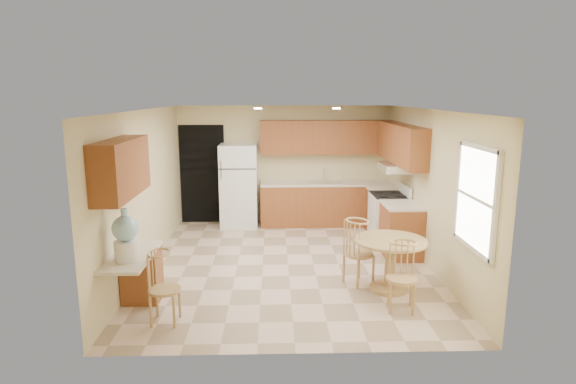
{
  "coord_description": "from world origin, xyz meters",
  "views": [
    {
      "loc": [
        -0.22,
        -7.46,
        2.74
      ],
      "look_at": [
        0.01,
        0.3,
        1.15
      ],
      "focal_mm": 30.0,
      "sensor_mm": 36.0,
      "label": 1
    }
  ],
  "objects_px": {
    "stove": "(389,218)",
    "dining_table": "(390,257)",
    "chair_table_b": "(404,272)",
    "refrigerator": "(239,186)",
    "chair_desk": "(162,283)",
    "chair_table_a": "(360,247)",
    "water_crock": "(126,237)"
  },
  "relations": [
    {
      "from": "chair_table_a",
      "to": "water_crock",
      "type": "bearing_deg",
      "value": -104.7
    },
    {
      "from": "dining_table",
      "to": "water_crock",
      "type": "bearing_deg",
      "value": -166.6
    },
    {
      "from": "dining_table",
      "to": "chair_desk",
      "type": "height_order",
      "value": "chair_desk"
    },
    {
      "from": "dining_table",
      "to": "chair_table_b",
      "type": "bearing_deg",
      "value": -90.0
    },
    {
      "from": "dining_table",
      "to": "chair_table_a",
      "type": "relative_size",
      "value": 1.05
    },
    {
      "from": "dining_table",
      "to": "chair_desk",
      "type": "bearing_deg",
      "value": -161.5
    },
    {
      "from": "chair_table_a",
      "to": "chair_table_b",
      "type": "bearing_deg",
      "value": -8.88
    },
    {
      "from": "chair_table_a",
      "to": "water_crock",
      "type": "height_order",
      "value": "water_crock"
    },
    {
      "from": "stove",
      "to": "water_crock",
      "type": "relative_size",
      "value": 1.71
    },
    {
      "from": "water_crock",
      "to": "chair_desk",
      "type": "bearing_deg",
      "value": -21.51
    },
    {
      "from": "refrigerator",
      "to": "chair_table_a",
      "type": "bearing_deg",
      "value": -59.43
    },
    {
      "from": "stove",
      "to": "chair_desk",
      "type": "xyz_separation_m",
      "value": [
        -3.47,
        -3.24,
        0.07
      ]
    },
    {
      "from": "chair_table_a",
      "to": "chair_desk",
      "type": "distance_m",
      "value": 2.8
    },
    {
      "from": "refrigerator",
      "to": "stove",
      "type": "height_order",
      "value": "refrigerator"
    },
    {
      "from": "stove",
      "to": "chair_table_b",
      "type": "xyz_separation_m",
      "value": [
        -0.52,
        -2.99,
        0.08
      ]
    },
    {
      "from": "stove",
      "to": "dining_table",
      "type": "relative_size",
      "value": 1.08
    },
    {
      "from": "stove",
      "to": "dining_table",
      "type": "bearing_deg",
      "value": -103.11
    },
    {
      "from": "refrigerator",
      "to": "chair_table_a",
      "type": "distance_m",
      "value": 3.86
    },
    {
      "from": "stove",
      "to": "chair_table_a",
      "type": "distance_m",
      "value": 2.29
    },
    {
      "from": "stove",
      "to": "chair_desk",
      "type": "relative_size",
      "value": 1.23
    },
    {
      "from": "refrigerator",
      "to": "chair_table_a",
      "type": "relative_size",
      "value": 1.8
    },
    {
      "from": "refrigerator",
      "to": "stove",
      "type": "bearing_deg",
      "value": -22.99
    },
    {
      "from": "refrigerator",
      "to": "dining_table",
      "type": "bearing_deg",
      "value": -55.92
    },
    {
      "from": "refrigerator",
      "to": "chair_table_b",
      "type": "bearing_deg",
      "value": -60.82
    },
    {
      "from": "chair_table_b",
      "to": "stove",
      "type": "bearing_deg",
      "value": -90.39
    },
    {
      "from": "dining_table",
      "to": "chair_table_b",
      "type": "xyz_separation_m",
      "value": [
        0.0,
        -0.74,
        0.06
      ]
    },
    {
      "from": "chair_table_b",
      "to": "chair_desk",
      "type": "height_order",
      "value": "chair_table_b"
    },
    {
      "from": "stove",
      "to": "dining_table",
      "type": "height_order",
      "value": "stove"
    },
    {
      "from": "chair_table_b",
      "to": "refrigerator",
      "type": "bearing_deg",
      "value": -51.26
    },
    {
      "from": "water_crock",
      "to": "refrigerator",
      "type": "bearing_deg",
      "value": 76.23
    },
    {
      "from": "chair_table_b",
      "to": "water_crock",
      "type": "xyz_separation_m",
      "value": [
        -3.4,
        -0.07,
        0.51
      ]
    },
    {
      "from": "stove",
      "to": "dining_table",
      "type": "xyz_separation_m",
      "value": [
        -0.52,
        -2.25,
        0.02
      ]
    }
  ]
}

